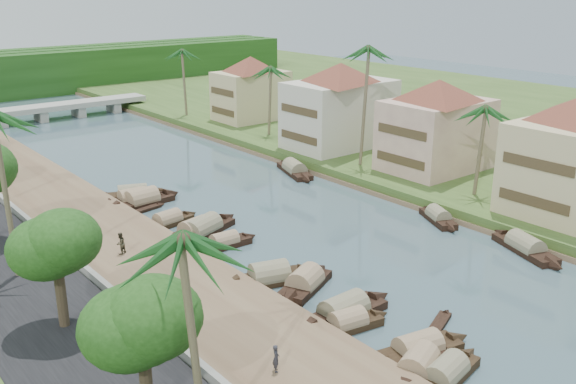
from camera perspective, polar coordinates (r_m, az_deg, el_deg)
ground at (r=49.45m, az=10.72°, el=-6.82°), size 220.00×220.00×0.00m
left_bank at (r=55.80m, az=-16.57°, el=-3.87°), size 10.00×180.00×0.80m
right_bank at (r=75.11m, az=8.72°, el=2.51°), size 16.00×180.00×1.20m
retaining_wall at (r=54.19m, az=-20.74°, el=-3.90°), size 0.40×180.00×1.10m
far_right_fill at (r=104.82m, az=22.66°, el=5.76°), size 60.00×220.00×1.15m
treeline at (r=134.16m, az=-23.92°, el=9.54°), size 120.00×14.00×8.00m
bridge at (r=108.01m, az=-19.66°, el=7.06°), size 28.00×4.00×2.40m
building_near at (r=61.58m, az=24.17°, el=3.20°), size 14.85×14.85×10.20m
building_mid at (r=70.79m, az=13.06°, el=5.90°), size 14.11×14.11×9.70m
building_far at (r=79.26m, az=4.63°, el=7.78°), size 15.59×15.59×10.20m
building_distant at (r=95.22m, az=-3.31°, el=9.25°), size 12.62×12.62×9.20m
sampan_0 at (r=37.07m, az=13.88°, el=-15.48°), size 7.42×2.82×1.96m
sampan_1 at (r=37.42m, az=11.53°, el=-14.94°), size 7.01×3.98×2.08m
sampan_2 at (r=38.85m, az=11.47°, el=-13.59°), size 7.89×3.06×2.06m
sampan_3 at (r=42.09m, az=4.98°, el=-10.59°), size 8.81×2.17×2.34m
sampan_4 at (r=40.88m, az=5.34°, el=-11.55°), size 6.50×2.45×1.87m
sampan_5 at (r=45.63m, az=1.52°, el=-8.11°), size 7.32×4.60×2.30m
sampan_6 at (r=46.52m, az=-1.66°, el=-7.57°), size 8.09×4.04×2.35m
sampan_7 at (r=52.65m, az=-5.67°, el=-4.50°), size 6.39×1.63×1.76m
sampan_8 at (r=55.30m, az=-8.26°, el=-3.45°), size 7.36×3.17×2.22m
sampan_9 at (r=55.47m, az=-7.60°, el=-3.35°), size 9.51×4.94×2.37m
sampan_10 at (r=57.97m, az=-10.63°, el=-2.56°), size 6.84×2.45×1.90m
sampan_11 at (r=63.78m, az=-12.82°, el=-0.76°), size 8.72×2.51×2.44m
sampan_12 at (r=65.98m, az=-13.62°, el=-0.19°), size 8.29×4.60×2.01m
sampan_13 at (r=64.53m, az=-13.62°, el=-0.60°), size 7.71×2.21×2.10m
sampan_14 at (r=54.87m, az=20.33°, el=-4.63°), size 4.53×8.83×2.14m
sampan_15 at (r=59.44m, az=13.20°, el=-2.21°), size 4.20×6.74×1.88m
sampan_16 at (r=72.38m, az=0.59°, el=1.97°), size 4.45×9.29×2.24m
canoe_1 at (r=42.14m, az=13.19°, el=-11.51°), size 4.72×2.52×0.77m
canoe_2 at (r=62.06m, az=-12.66°, el=-1.59°), size 5.01×1.64×0.72m
palm_1 at (r=62.23m, az=16.94°, el=6.94°), size 3.20×3.20×9.86m
palm_2 at (r=69.91m, az=6.88°, el=12.30°), size 3.20×3.20×14.32m
palm_3 at (r=84.64m, az=-1.71°, el=10.82°), size 3.20×3.20×10.33m
palm_4 at (r=25.57m, az=-8.50°, el=-4.35°), size 3.20×3.20×11.30m
palm_7 at (r=98.72m, az=-9.30°, el=12.18°), size 3.20×3.20×11.26m
tree_1 at (r=29.73m, az=-12.91°, el=-11.35°), size 4.56×4.56×6.77m
tree_2 at (r=38.62m, az=-20.00°, el=-4.52°), size 4.37×4.37×6.95m
tree_6 at (r=84.80m, az=5.73°, el=8.44°), size 4.75×4.75×7.24m
person_near at (r=35.24m, az=-1.07°, el=-14.54°), size 0.61×0.68×1.56m
person_far at (r=50.66m, az=-14.67°, el=-4.44°), size 1.04×0.97×1.71m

